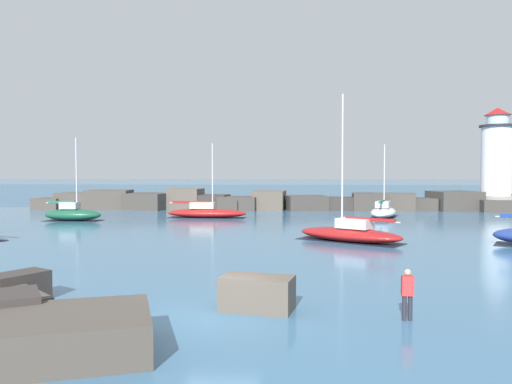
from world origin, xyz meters
name	(u,v)px	position (x,y,z in m)	size (l,w,h in m)	color
ground_plane	(219,317)	(0.00, 0.00, 0.00)	(600.00, 600.00, 0.00)	#3D6B8E
open_sea_beyond	(279,191)	(0.00, 105.12, 0.00)	(400.00, 116.00, 0.01)	#2D5B7F
breakwater_jetty	(285,201)	(1.88, 45.42, 1.00)	(62.57, 6.71, 2.54)	#4C443D
lighthouse	(497,167)	(26.98, 45.55, 5.22)	(4.75, 4.75, 12.22)	gray
foreground_rocks	(38,317)	(-4.90, -2.02, 0.50)	(12.16, 8.15, 1.26)	brown
sailboat_moored_0	(350,233)	(6.28, 17.68, 0.56)	(7.47, 6.14, 9.79)	maroon
sailboat_moored_1	(383,212)	(11.81, 35.46, 0.60)	(4.43, 7.68, 7.41)	white
sailboat_moored_2	(206,212)	(-6.02, 33.95, 0.56)	(8.17, 2.54, 7.47)	maroon
sailboat_moored_4	(72,214)	(-18.11, 30.12, 0.66)	(5.55, 2.20, 7.82)	#195138
person_on_rocks	(407,292)	(5.87, 0.04, 0.89)	(0.36, 0.22, 1.61)	#282833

